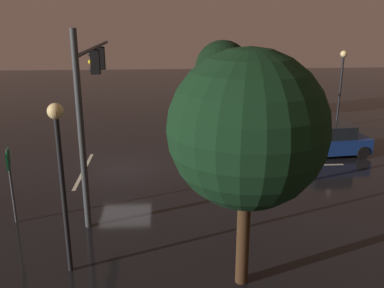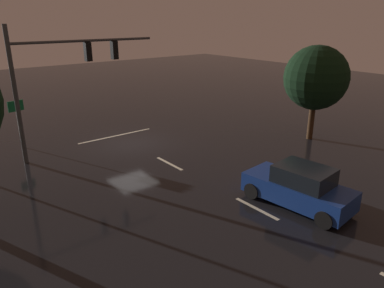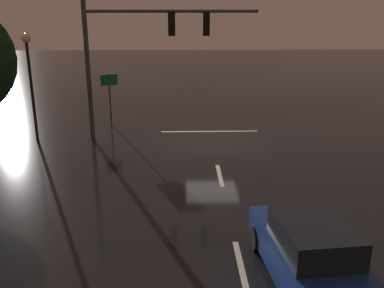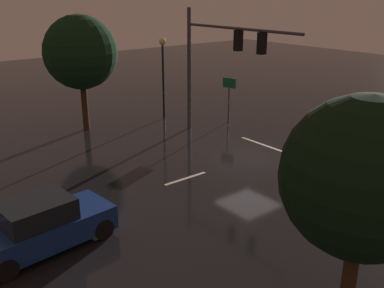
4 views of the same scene
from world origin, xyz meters
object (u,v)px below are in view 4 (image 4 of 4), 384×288
tree_left_near (363,178)px  route_sign (229,90)px  traffic_signal_assembly (219,53)px  tree_right_near (80,53)px  street_lamp_right_kerb (163,63)px  car_approaching (43,225)px

tree_left_near → route_sign: bearing=-33.3°
traffic_signal_assembly → route_sign: (1.99, -2.69, -2.66)m
tree_right_near → route_sign: bearing=-118.3°
traffic_signal_assembly → street_lamp_right_kerb: traffic_signal_assembly is taller
traffic_signal_assembly → car_approaching: bearing=112.5°
route_sign → tree_left_near: (-14.49, 9.53, 1.76)m
car_approaching → tree_right_near: 13.27m
route_sign → tree_left_near: tree_left_near is taller
traffic_signal_assembly → route_sign: bearing=-53.6°
car_approaching → route_sign: size_ratio=1.61×
car_approaching → street_lamp_right_kerb: (9.99, -11.64, 2.75)m
tree_left_near → traffic_signal_assembly: bearing=-28.7°
traffic_signal_assembly → car_approaching: 13.12m
street_lamp_right_kerb → tree_right_near: bearing=80.0°
traffic_signal_assembly → car_approaching: size_ratio=1.76×
route_sign → tree_right_near: size_ratio=0.43×
tree_right_near → street_lamp_right_kerb: bearing=-100.0°
tree_left_near → car_approaching: bearing=31.6°
route_sign → tree_right_near: bearing=61.7°
car_approaching → street_lamp_right_kerb: street_lamp_right_kerb is taller
tree_left_near → tree_right_near: 18.69m
tree_left_near → tree_right_near: tree_right_near is taller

